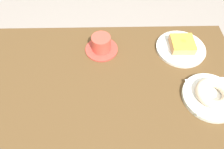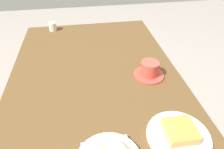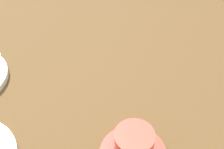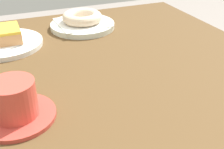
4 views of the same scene
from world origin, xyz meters
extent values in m
cube|color=#51391E|center=(0.00, 0.00, 0.69)|extent=(1.17, 0.77, 0.04)
cylinder|color=#4B4112|center=(0.49, -0.30, 0.33)|extent=(0.05, 0.05, 0.67)
cylinder|color=#4B4112|center=(0.49, 0.30, 0.33)|extent=(0.05, 0.05, 0.67)
cylinder|color=silver|center=(0.37, 0.24, 0.72)|extent=(0.21, 0.21, 0.01)
cube|color=white|center=(0.37, 0.24, 0.72)|extent=(0.16, 0.16, 0.00)
cube|color=tan|center=(0.37, 0.24, 0.74)|extent=(0.09, 0.09, 0.03)
cube|color=yellow|center=(0.37, 0.24, 0.76)|extent=(0.09, 0.09, 0.01)
cylinder|color=tan|center=(0.37, 0.24, 0.76)|extent=(0.02, 0.02, 0.00)
cylinder|color=silver|center=(0.42, 0.00, 0.72)|extent=(0.20, 0.20, 0.02)
cube|color=white|center=(0.42, 0.00, 0.73)|extent=(0.15, 0.15, 0.00)
torus|color=beige|center=(0.42, 0.00, 0.74)|extent=(0.12, 0.12, 0.03)
cylinder|color=#C03F34|center=(0.04, 0.24, 0.71)|extent=(0.14, 0.14, 0.01)
cylinder|color=#CA4639|center=(0.04, 0.24, 0.75)|extent=(0.08, 0.08, 0.06)
cylinder|color=black|center=(0.04, 0.24, 0.78)|extent=(0.07, 0.07, 0.00)
camera|label=1|loc=(0.07, -0.36, 1.35)|focal=32.82mm
camera|label=2|loc=(0.74, -0.04, 1.28)|focal=32.79mm
camera|label=3|loc=(0.10, 0.57, 1.27)|focal=49.47mm
camera|label=4|loc=(-0.41, 0.24, 1.03)|focal=47.04mm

